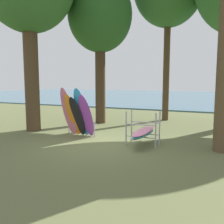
% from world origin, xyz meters
% --- Properties ---
extents(ground_plane, '(80.00, 80.00, 0.00)m').
position_xyz_m(ground_plane, '(0.00, 0.00, 0.00)').
color(ground_plane, '#60663D').
extents(lake_water, '(80.00, 36.00, 0.10)m').
position_xyz_m(lake_water, '(0.00, 29.20, 0.05)').
color(lake_water, '#477084').
rests_on(lake_water, ground).
extents(tree_far_left_back, '(3.44, 3.44, 7.83)m').
position_xyz_m(tree_far_left_back, '(-2.10, 4.29, 5.75)').
color(tree_far_left_back, '#42301E').
rests_on(tree_far_left_back, ground).
extents(leaning_board_pile, '(1.45, 1.01, 2.10)m').
position_xyz_m(leaning_board_pile, '(-1.41, 0.70, 0.95)').
color(leaning_board_pile, pink).
rests_on(leaning_board_pile, ground).
extents(board_storage_rack, '(1.15, 2.12, 1.25)m').
position_xyz_m(board_storage_rack, '(1.48, 0.59, 0.47)').
color(board_storage_rack, '#9EA0A5').
rests_on(board_storage_rack, ground).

